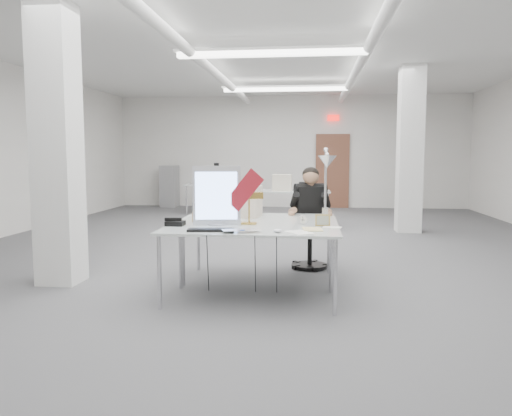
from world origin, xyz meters
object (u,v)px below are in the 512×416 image
(desk_phone, at_px, (175,223))
(bankers_lamp, at_px, (249,210))
(seated_person, at_px, (310,201))
(desk_main, at_px, (250,229))
(laptop, at_px, (242,232))
(beige_monitor, at_px, (244,201))
(monitor, at_px, (217,196))
(office_chair, at_px, (310,233))
(architect_lamp, at_px, (326,185))

(desk_phone, bearing_deg, bankers_lamp, 14.73)
(seated_person, bearing_deg, desk_main, -129.87)
(laptop, height_order, beige_monitor, beige_monitor)
(laptop, distance_m, beige_monitor, 1.32)
(desk_main, relative_size, monitor, 2.87)
(bankers_lamp, relative_size, desk_phone, 1.66)
(desk_main, relative_size, seated_person, 2.11)
(laptop, height_order, bankers_lamp, bankers_lamp)
(office_chair, xyz_separation_m, monitor, (-0.98, -1.39, 0.59))
(office_chair, bearing_deg, desk_phone, -152.19)
(monitor, bearing_deg, desk_phone, -176.91)
(office_chair, relative_size, architect_lamp, 1.18)
(monitor, xyz_separation_m, laptop, (0.35, -0.54, -0.30))
(seated_person, relative_size, bankers_lamp, 2.73)
(beige_monitor, bearing_deg, seated_person, 41.97)
(seated_person, height_order, monitor, monitor)
(desk_phone, bearing_deg, desk_main, -7.25)
(office_chair, distance_m, beige_monitor, 1.12)
(desk_main, distance_m, monitor, 0.54)
(monitor, height_order, bankers_lamp, monitor)
(office_chair, xyz_separation_m, beige_monitor, (-0.80, -0.63, 0.47))
(office_chair, height_order, bankers_lamp, bankers_lamp)
(seated_person, relative_size, beige_monitor, 2.18)
(bankers_lamp, height_order, desk_phone, bankers_lamp)
(office_chair, distance_m, architect_lamp, 1.15)
(desk_main, height_order, monitor, monitor)
(beige_monitor, bearing_deg, laptop, -76.53)
(laptop, relative_size, architect_lamp, 0.45)
(bankers_lamp, distance_m, architect_lamp, 0.94)
(seated_person, relative_size, monitor, 1.36)
(office_chair, height_order, desk_phone, office_chair)
(monitor, height_order, architect_lamp, architect_lamp)
(office_chair, distance_m, bankers_lamp, 1.50)
(office_chair, xyz_separation_m, architect_lamp, (0.17, -0.91, 0.68))
(desk_main, bearing_deg, desk_phone, 172.65)
(laptop, height_order, architect_lamp, architect_lamp)
(desk_main, bearing_deg, bankers_lamp, 99.66)
(monitor, bearing_deg, bankers_lamp, 9.35)
(monitor, bearing_deg, office_chair, 45.94)
(bankers_lamp, xyz_separation_m, beige_monitor, (-0.15, 0.65, 0.03))
(desk_main, relative_size, bankers_lamp, 5.78)
(desk_main, relative_size, architect_lamp, 2.23)
(seated_person, distance_m, beige_monitor, 0.99)
(laptop, relative_size, bankers_lamp, 1.18)
(laptop, xyz_separation_m, architect_lamp, (0.81, 1.02, 0.39))
(bankers_lamp, relative_size, beige_monitor, 0.80)
(seated_person, distance_m, desk_phone, 2.01)
(monitor, relative_size, laptop, 1.71)
(seated_person, relative_size, architect_lamp, 1.06)
(monitor, distance_m, bankers_lamp, 0.38)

